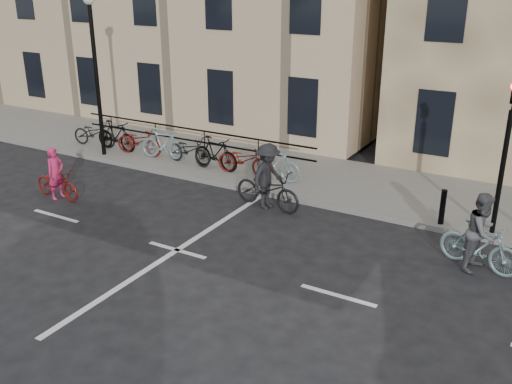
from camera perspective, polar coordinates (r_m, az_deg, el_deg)
The scene contains 9 objects.
ground at distance 13.40m, azimuth -7.89°, elevation -5.79°, with size 120.00×120.00×0.00m, color black.
sidewalk at distance 20.07m, azimuth -6.60°, elevation 3.70°, with size 46.00×4.00×0.15m, color slate.
traffic_light at distance 14.20m, azimuth 23.79°, elevation 4.75°, with size 0.18×0.30×3.90m.
lamp_post at distance 19.78m, azimuth -15.85°, elevation 12.95°, with size 0.36×0.36×5.28m.
bollard_east at distance 14.84m, azimuth 18.16°, elevation -1.42°, with size 0.14×0.14×0.90m, color black.
parked_bikes at distance 19.10m, azimuth -8.05°, elevation 4.52°, with size 9.35×1.23×1.05m.
cyclist_pink at distance 17.08m, azimuth -19.29°, elevation 1.06°, with size 1.70×0.67×1.49m.
cyclist_grey at distance 13.10m, azimuth 21.56°, elevation -4.40°, with size 1.87×0.98×1.74m.
cyclist_dark at distance 15.37m, azimuth 1.17°, elevation 0.90°, with size 2.11×1.24×1.81m.
Camera 1 is at (7.50, -9.35, 5.99)m, focal length 40.00 mm.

